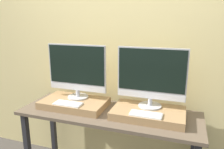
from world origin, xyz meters
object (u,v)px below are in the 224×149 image
(monitor_right, at_px, (151,76))
(monitor_left, at_px, (77,70))
(keyboard_left, at_px, (68,104))
(keyboard_right, at_px, (146,114))

(monitor_right, bearing_deg, monitor_left, 180.00)
(monitor_left, distance_m, monitor_right, 0.73)
(keyboard_left, height_order, monitor_right, monitor_right)
(keyboard_left, bearing_deg, monitor_right, 15.27)
(monitor_right, relative_size, keyboard_right, 2.29)
(monitor_left, xyz_separation_m, keyboard_right, (0.73, -0.20, -0.28))
(monitor_right, distance_m, keyboard_right, 0.34)
(monitor_left, xyz_separation_m, monitor_right, (0.73, 0.00, 0.00))
(monitor_left, relative_size, monitor_right, 1.00)
(keyboard_right, bearing_deg, keyboard_left, 180.00)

